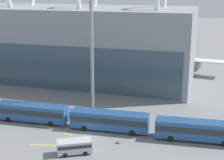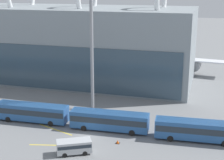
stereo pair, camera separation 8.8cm
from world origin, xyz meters
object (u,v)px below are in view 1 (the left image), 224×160
(shuttle_bus_4, at_px, (198,129))
(floodlight_mast, at_px, (91,1))
(service_van_foreground, at_px, (74,146))
(shuttle_bus_3, at_px, (109,120))
(airliner_at_gate_far, at_px, (156,54))
(shuttle_bus_2, at_px, (32,111))
(traffic_cone_0, at_px, (118,142))

(shuttle_bus_4, bearing_deg, floodlight_mast, 151.43)
(service_van_foreground, bearing_deg, shuttle_bus_3, 47.09)
(airliner_at_gate_far, bearing_deg, shuttle_bus_2, -12.39)
(shuttle_bus_4, distance_m, service_van_foreground, 19.56)
(shuttle_bus_4, bearing_deg, airliner_at_gate_far, 103.48)
(airliner_at_gate_far, distance_m, shuttle_bus_2, 46.10)
(service_van_foreground, height_order, traffic_cone_0, service_van_foreground)
(shuttle_bus_3, bearing_deg, traffic_cone_0, -61.89)
(floodlight_mast, height_order, traffic_cone_0, floodlight_mast)
(service_van_foreground, xyz_separation_m, traffic_cone_0, (5.24, 5.00, -0.95))
(shuttle_bus_2, height_order, traffic_cone_0, shuttle_bus_2)
(shuttle_bus_3, bearing_deg, floodlight_mast, 120.63)
(shuttle_bus_2, distance_m, floodlight_mast, 22.95)
(shuttle_bus_3, xyz_separation_m, service_van_foreground, (-2.55, -9.44, -0.68))
(shuttle_bus_2, height_order, service_van_foreground, shuttle_bus_2)
(floodlight_mast, bearing_deg, airliner_at_gate_far, 78.13)
(floodlight_mast, bearing_deg, traffic_cone_0, -57.07)
(shuttle_bus_3, height_order, floodlight_mast, floodlight_mast)
(floodlight_mast, distance_m, traffic_cone_0, 26.62)
(shuttle_bus_2, bearing_deg, floodlight_mast, 47.60)
(shuttle_bus_2, xyz_separation_m, floodlight_mast, (8.15, 9.70, 19.14))
(shuttle_bus_4, bearing_deg, shuttle_bus_2, 176.27)
(shuttle_bus_3, bearing_deg, shuttle_bus_4, -2.73)
(shuttle_bus_2, relative_size, floodlight_mast, 0.42)
(shuttle_bus_3, height_order, traffic_cone_0, shuttle_bus_3)
(shuttle_bus_4, relative_size, floodlight_mast, 0.42)
(airliner_at_gate_far, bearing_deg, service_van_foreground, 3.39)
(shuttle_bus_3, height_order, shuttle_bus_4, same)
(shuttle_bus_2, relative_size, service_van_foreground, 2.46)
(traffic_cone_0, bearing_deg, floodlight_mast, 122.93)
(airliner_at_gate_far, distance_m, service_van_foreground, 52.91)
(shuttle_bus_3, distance_m, traffic_cone_0, 5.44)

